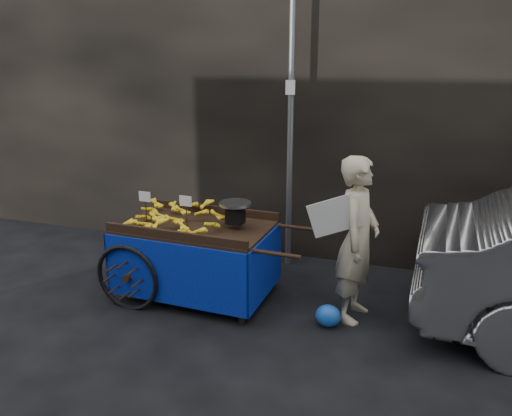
% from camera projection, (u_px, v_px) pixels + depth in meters
% --- Properties ---
extents(ground, '(80.00, 80.00, 0.00)m').
position_uv_depth(ground, '(235.00, 301.00, 5.91)').
color(ground, black).
rests_on(ground, ground).
extents(building_wall, '(13.50, 2.00, 5.00)m').
position_uv_depth(building_wall, '(320.00, 76.00, 7.42)').
color(building_wall, black).
rests_on(building_wall, ground).
extents(street_pole, '(0.12, 0.10, 4.00)m').
position_uv_depth(street_pole, '(291.00, 119.00, 6.41)').
color(street_pole, slate).
rests_on(street_pole, ground).
extents(banana_cart, '(2.41, 1.23, 1.30)m').
position_uv_depth(banana_cart, '(192.00, 232.00, 5.85)').
color(banana_cart, black).
rests_on(banana_cart, ground).
extents(vendor, '(0.77, 0.72, 1.81)m').
position_uv_depth(vendor, '(358.00, 240.00, 5.30)').
color(vendor, tan).
rests_on(vendor, ground).
extents(plastic_bag, '(0.27, 0.22, 0.24)m').
position_uv_depth(plastic_bag, '(328.00, 316.00, 5.32)').
color(plastic_bag, blue).
rests_on(plastic_bag, ground).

